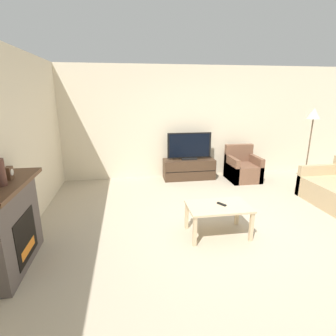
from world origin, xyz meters
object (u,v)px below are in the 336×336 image
object	(u,v)px
armchair	(242,169)
fireplace	(11,226)
coffee_table	(218,210)
floor_lamp	(313,121)
remote	(222,204)
tv	(189,147)
tv_stand	(189,169)
mantel_clock	(9,173)

from	to	relation	value
armchair	fireplace	bearing A→B (deg)	-146.31
armchair	coffee_table	bearing A→B (deg)	-121.36
coffee_table	floor_lamp	bearing A→B (deg)	32.68
remote	floor_lamp	distance (m)	3.24
tv	coffee_table	bearing A→B (deg)	-94.16
tv_stand	floor_lamp	distance (m)	2.92
fireplace	tv	size ratio (longest dim) A/B	1.15
mantel_clock	tv	distance (m)	4.10
mantel_clock	floor_lamp	distance (m)	5.64
tv	coffee_table	xyz separation A→B (m)	(-0.20, -2.69, -0.40)
tv	coffee_table	size ratio (longest dim) A/B	1.18
mantel_clock	remote	world-z (taller)	mantel_clock
mantel_clock	remote	bearing A→B (deg)	5.11
tv	remote	xyz separation A→B (m)	(-0.14, -2.68, -0.32)
armchair	floor_lamp	size ratio (longest dim) A/B	0.47
fireplace	floor_lamp	world-z (taller)	floor_lamp
tv	coffee_table	distance (m)	2.73
tv_stand	coffee_table	bearing A→B (deg)	-94.16
armchair	remote	bearing A→B (deg)	-120.60
fireplace	armchair	distance (m)	4.99
fireplace	tv_stand	size ratio (longest dim) A/B	0.98
tv	fireplace	bearing A→B (deg)	-133.36
coffee_table	remote	xyz separation A→B (m)	(0.05, 0.02, 0.08)
coffee_table	remote	size ratio (longest dim) A/B	6.22
tv_stand	floor_lamp	world-z (taller)	floor_lamp
mantel_clock	armchair	world-z (taller)	mantel_clock
fireplace	mantel_clock	world-z (taller)	mantel_clock
mantel_clock	remote	xyz separation A→B (m)	(2.71, 0.24, -0.68)
tv_stand	floor_lamp	size ratio (longest dim) A/B	0.71
fireplace	tv	bearing A→B (deg)	46.64
fireplace	coffee_table	world-z (taller)	fireplace
remote	tv_stand	bearing A→B (deg)	52.79
mantel_clock	remote	distance (m)	2.81
tv_stand	tv	xyz separation A→B (m)	(-0.00, -0.00, 0.56)
tv_stand	fireplace	bearing A→B (deg)	-133.34
tv_stand	remote	size ratio (longest dim) A/B	8.52
fireplace	remote	bearing A→B (deg)	7.63
tv	floor_lamp	bearing A→B (deg)	-22.27
floor_lamp	tv_stand	bearing A→B (deg)	157.69
fireplace	tv_stand	xyz separation A→B (m)	(2.87, 3.04, -0.31)
armchair	remote	size ratio (longest dim) A/B	5.65
mantel_clock	tv_stand	xyz separation A→B (m)	(2.85, 2.92, -0.92)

